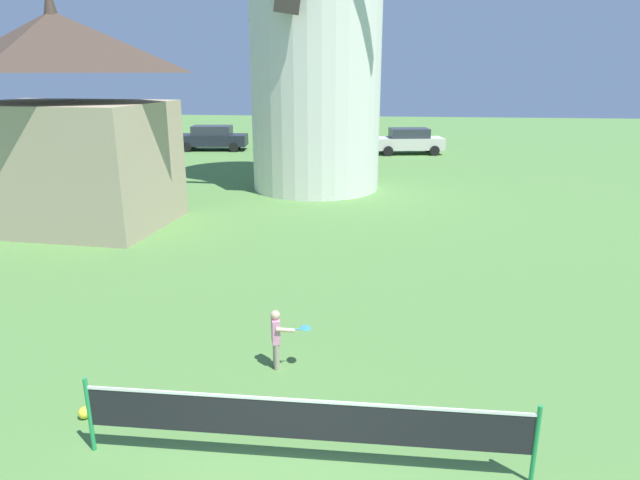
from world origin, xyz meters
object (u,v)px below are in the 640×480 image
tennis_net (303,420)px  stray_ball (85,413)px  player_far (277,335)px  parked_car_blue (310,138)px  parked_car_cream (409,141)px  chapel (65,125)px  parked_car_black (212,138)px

tennis_net → stray_ball: tennis_net is taller
player_far → parked_car_blue: (-2.82, 26.97, 0.19)m
player_far → stray_ball: player_far is taller
parked_car_blue → parked_car_cream: 6.22m
player_far → chapel: (-8.40, 8.60, 2.67)m
stray_ball → parked_car_blue: (-0.22, 28.74, 0.72)m
player_far → parked_car_cream: parked_car_cream is taller
parked_car_black → tennis_net: bearing=-71.2°
parked_car_blue → parked_car_cream: same height
player_far → tennis_net: bearing=-72.2°
tennis_net → parked_car_black: bearing=108.8°
stray_ball → parked_car_black: bearing=102.9°
parked_car_black → parked_car_blue: same height
tennis_net → parked_car_black: (-9.93, 29.21, 0.12)m
parked_car_cream → parked_car_blue: bearing=175.2°
parked_car_cream → parked_car_black: bearing=178.5°
player_far → parked_car_black: size_ratio=0.24×
chapel → player_far: bearing=-45.7°
tennis_net → stray_ball: 3.50m
stray_ball → parked_car_blue: parked_car_blue is taller
tennis_net → chapel: chapel is taller
parked_car_blue → chapel: size_ratio=0.54×
tennis_net → parked_car_cream: size_ratio=1.33×
parked_car_black → parked_car_blue: size_ratio=1.10×
parked_car_black → parked_car_blue: bearing=1.8°
parked_car_cream → player_far: bearing=-97.3°
parked_car_black → chapel: bearing=-87.7°
parked_car_blue → chapel: (-5.58, -18.36, 2.47)m
parked_car_black → parked_car_blue: (6.32, 0.20, -0.00)m
tennis_net → chapel: 14.60m
parked_car_black → chapel: chapel is taller
player_far → parked_car_cream: 26.66m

